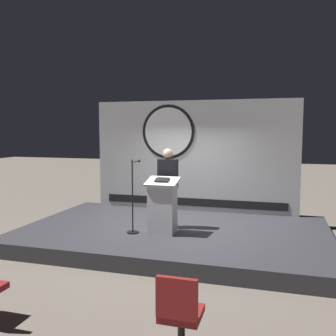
{
  "coord_description": "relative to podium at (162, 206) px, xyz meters",
  "views": [
    {
      "loc": [
        2.08,
        -7.58,
        2.4
      ],
      "look_at": [
        -0.12,
        -0.07,
        1.59
      ],
      "focal_mm": 40.17,
      "sensor_mm": 36.0,
      "label": 1
    }
  ],
  "objects": [
    {
      "name": "banner_display",
      "position": [
        0.09,
        2.32,
        0.87
      ],
      "size": [
        5.26,
        0.12,
        2.83
      ],
      "color": "silver",
      "rests_on": "stage_platform"
    },
    {
      "name": "podium",
      "position": [
        0.0,
        0.0,
        0.0
      ],
      "size": [
        0.64,
        0.5,
        1.14
      ],
      "color": "silver",
      "rests_on": "stage_platform"
    },
    {
      "name": "ground_plane",
      "position": [
        0.12,
        0.47,
        -0.85
      ],
      "size": [
        40.0,
        40.0,
        0.0
      ],
      "primitive_type": "plane",
      "color": "#6B6056"
    },
    {
      "name": "microphone_stand",
      "position": [
        -0.59,
        -0.1,
        -0.03
      ],
      "size": [
        0.24,
        0.54,
        1.49
      ],
      "color": "black",
      "rests_on": "stage_platform"
    },
    {
      "name": "stage_platform",
      "position": [
        0.12,
        0.47,
        -0.7
      ],
      "size": [
        6.4,
        4.0,
        0.3
      ],
      "primitive_type": "cube",
      "color": "#333338",
      "rests_on": "ground"
    },
    {
      "name": "speaker_person",
      "position": [
        -0.03,
        0.48,
        0.31
      ],
      "size": [
        0.4,
        0.26,
        1.69
      ],
      "color": "black",
      "rests_on": "stage_platform"
    },
    {
      "name": "audience_chair_right",
      "position": [
        1.25,
        -3.41,
        -0.36
      ],
      "size": [
        0.44,
        0.45,
        0.89
      ],
      "color": "black",
      "rests_on": "ground"
    }
  ]
}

